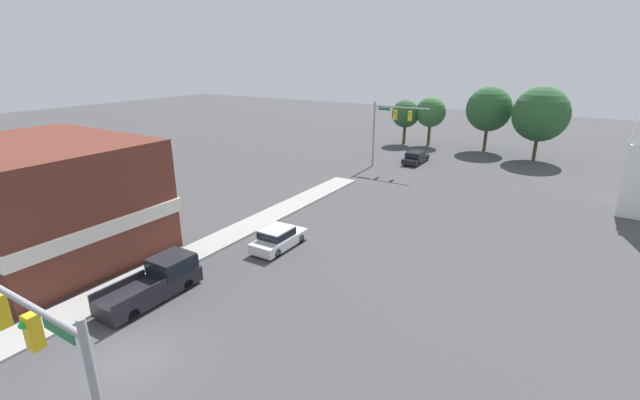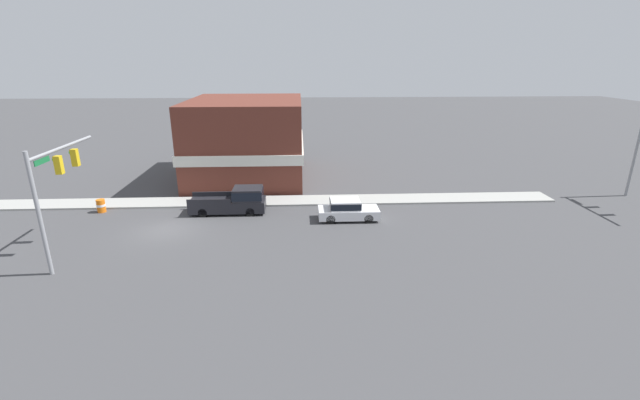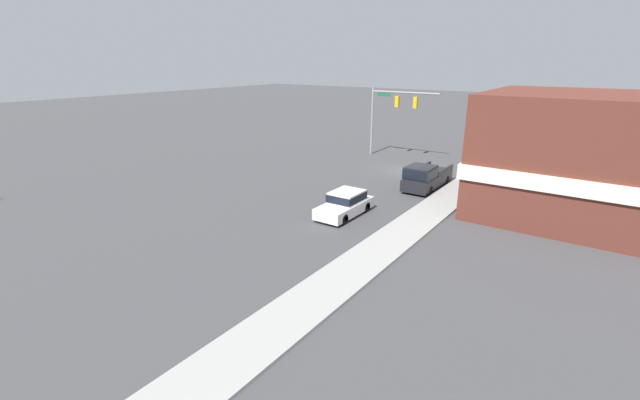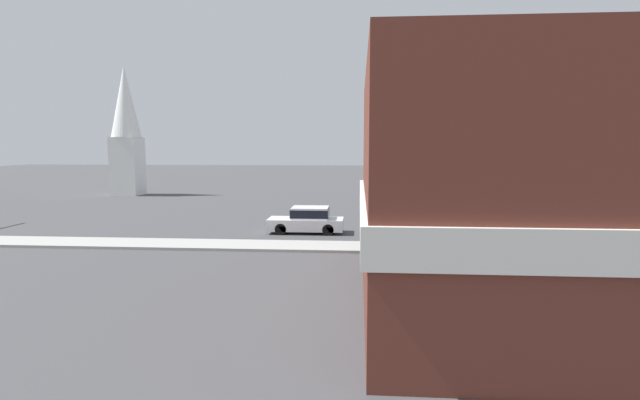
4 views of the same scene
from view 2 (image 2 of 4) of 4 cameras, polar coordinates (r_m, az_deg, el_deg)
ground_plane at (r=31.17m, az=-19.74°, el=-3.80°), size 200.00×200.00×0.00m
sidewalk_curb at (r=36.28m, az=-17.29°, el=-0.29°), size 2.40×60.00×0.14m
near_signal_assembly at (r=28.05m, az=-31.81°, el=2.64°), size 6.91×0.49×6.83m
car_lead at (r=31.03m, az=3.63°, el=-1.23°), size 1.84×4.37×1.52m
pickup_truck_parked at (r=32.94m, az=-11.22°, el=-0.07°), size 1.96×5.64×1.95m
construction_barrel at (r=36.56m, az=-27.16°, el=-0.68°), size 0.64×0.64×1.00m
corner_brick_building at (r=42.45m, az=-9.67°, el=7.97°), size 13.26×10.80×7.48m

